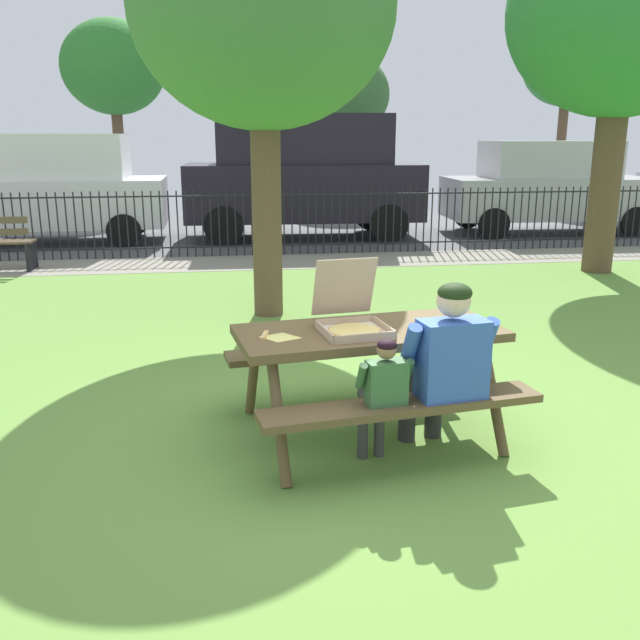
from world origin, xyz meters
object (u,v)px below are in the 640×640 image
Objects in this scene: parked_car_left at (43,186)px; parked_car_center at (303,173)px; parked_car_right at (549,186)px; pizza_box_open at (351,317)px; child_at_table at (382,391)px; far_tree_midleft at (113,68)px; far_tree_midright at (568,66)px; pizza_slice_on_table at (277,336)px; picnic_table_foreground at (369,353)px; tree_midground_left at (623,13)px; adult_at_table at (445,363)px; far_tree_center at (345,96)px; tree_near_table at (263,9)px.

parked_car_left is 0.97× the size of parked_car_center.
pizza_box_open is at bearing -122.27° from parked_car_right.
pizza_box_open is at bearing 101.20° from child_at_table.
far_tree_midleft is 12.99m from far_tree_midright.
parked_car_center reaches higher than pizza_slice_on_table.
far_tree_midright is (9.26, 16.25, 3.49)m from child_at_table.
pizza_slice_on_table is (-0.64, -0.12, 0.18)m from picnic_table_foreground.
parked_car_left is at bearing -95.89° from far_tree_midleft.
far_tree_midleft is at bearing 129.61° from tree_midground_left.
pizza_box_open is 0.52m from pizza_slice_on_table.
adult_at_table is at bearing -64.57° from parked_car_left.
far_tree_midleft reaches higher than picnic_table_foreground.
far_tree_midright is at bearing 35.44° from parked_car_center.
tree_midground_left is at bearing 51.01° from child_at_table.
adult_at_table is at bearing -97.72° from far_tree_center.
adult_at_table is at bearing 11.84° from child_at_table.
pizza_slice_on_table is 0.05× the size of far_tree_midleft.
tree_midground_left reaches higher than parked_car_center.
parked_car_right is at bearing 61.05° from adult_at_table.
tree_midground_left is 1.10× the size of parked_car_center.
far_tree_midright is at bearing 51.63° from tree_near_table.
parked_car_left is 5.06m from parked_car_center.
parked_car_left is at bearing -155.90° from far_tree_midright.
tree_midground_left reaches higher than tree_near_table.
pizza_slice_on_table is (-0.51, -0.09, -0.09)m from pizza_box_open.
adult_at_table reaches higher than picnic_table_foreground.
parked_car_left is at bearing 155.27° from tree_midground_left.
adult_at_table is 7.92m from tree_midground_left.
tree_midground_left reaches higher than parked_car_right.
far_tree_midright is at bearing 60.32° from child_at_table.
pizza_box_open is at bearing -77.00° from far_tree_midleft.
tree_midground_left is at bearing -45.79° from parked_car_center.
tree_near_table reaches higher than parked_car_left.
far_tree_center is (-2.19, 10.31, -0.58)m from tree_midground_left.
far_tree_midright is (4.46, 10.31, 0.29)m from tree_midground_left.
far_tree_midright is (9.23, 15.71, 3.42)m from picnic_table_foreground.
parked_car_left is 10.35m from parked_car_right.
child_at_table is at bearing -93.49° from picnic_table_foreground.
tree_near_table is 1.08× the size of far_tree_center.
picnic_table_foreground is 2.29× the size of child_at_table.
far_tree_center is at bearing 80.21° from pizza_box_open.
far_tree_midleft reaches higher than adult_at_table.
parked_car_left is at bearing -138.87° from far_tree_center.
tree_near_table reaches higher than pizza_slice_on_table.
tree_near_table is (-0.47, 3.46, 2.75)m from picnic_table_foreground.
pizza_box_open is 16.13m from far_tree_center.
adult_at_table is 16.98m from far_tree_midleft.
child_at_table is at bearing -66.75° from parked_car_left.
far_tree_midright is (6.64, -0.00, 0.87)m from far_tree_center.
pizza_box_open is 9.69m from parked_car_center.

